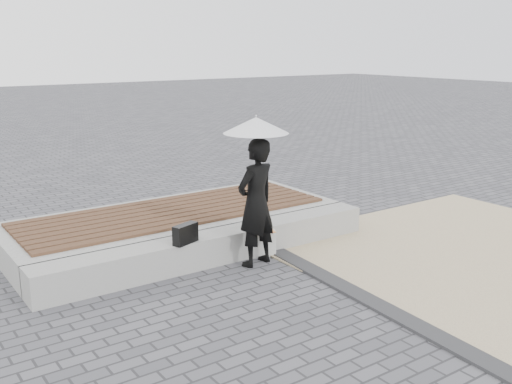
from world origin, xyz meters
TOP-DOWN VIEW (x-y plane):
  - ground at (0.00, 0.00)m, footprint 80.00×80.00m
  - terrazzo_zone at (3.20, -0.50)m, footprint 5.00×5.00m
  - edging_band at (0.75, -0.50)m, footprint 0.61×5.20m
  - seating_ledge at (0.00, 1.60)m, footprint 5.00×0.45m
  - timber_platform at (0.00, 2.80)m, footprint 5.00×2.00m
  - timber_decking at (0.00, 2.80)m, footprint 4.60×1.60m
  - woman at (0.38, 1.17)m, footprint 0.70×0.54m
  - parasol at (0.38, 1.17)m, footprint 0.84×0.84m
  - handbag at (-0.54, 1.44)m, footprint 0.38×0.24m
  - canvas_tote at (0.63, 1.38)m, footprint 0.38×0.25m
  - magazine at (0.63, 1.33)m, footprint 0.31×0.27m

SIDE VIEW (x-z plane):
  - ground at x=0.00m, z-range 0.00..0.00m
  - terrazzo_zone at x=3.20m, z-range 0.00..0.02m
  - edging_band at x=0.75m, z-range 0.00..0.04m
  - canvas_tote at x=0.63m, z-range 0.00..0.37m
  - seating_ledge at x=0.00m, z-range 0.00..0.40m
  - timber_platform at x=0.00m, z-range 0.00..0.40m
  - magazine at x=0.63m, z-range 0.37..0.38m
  - timber_decking at x=0.00m, z-range 0.40..0.44m
  - handbag at x=-0.54m, z-range 0.40..0.65m
  - woman at x=0.38m, z-range 0.00..1.71m
  - parasol at x=0.38m, z-range 1.34..2.41m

